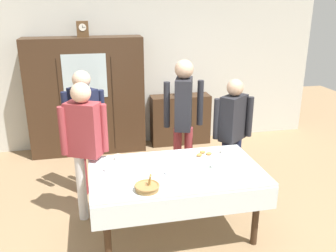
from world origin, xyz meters
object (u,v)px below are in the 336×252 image
object	(u,v)px
dining_table	(177,179)
wall_cabinet	(87,97)
spoon_far_right	(154,174)
person_behind_table_left	(85,122)
tea_cup_near_left	(108,169)
pastry_plate	(204,155)
book_stack	(180,92)
tea_cup_far_left	(118,158)
bookshelf_low	(180,119)
tea_cup_back_edge	(214,166)
tea_cup_center	(169,172)
tea_cup_front_edge	(224,152)
person_behind_table_right	(84,140)
bread_basket	(147,187)
person_beside_shelf	(233,127)
spoon_near_left	(173,161)
mantel_clock	(83,29)
person_near_right_end	(184,112)
spoon_mid_right	(133,170)

from	to	relation	value
dining_table	wall_cabinet	size ratio (longest dim) A/B	0.94
spoon_far_right	person_behind_table_left	world-z (taller)	person_behind_table_left
tea_cup_near_left	pastry_plate	world-z (taller)	tea_cup_near_left
tea_cup_near_left	book_stack	bearing A→B (deg)	60.79
tea_cup_far_left	bookshelf_low	bearing A→B (deg)	60.35
wall_cabinet	tea_cup_back_edge	world-z (taller)	wall_cabinet
tea_cup_back_edge	tea_cup_center	bearing A→B (deg)	-174.77
tea_cup_front_edge	person_behind_table_right	world-z (taller)	person_behind_table_right
bread_basket	person_beside_shelf	world-z (taller)	person_beside_shelf
spoon_near_left	dining_table	bearing A→B (deg)	-92.60
bookshelf_low	tea_cup_center	xyz separation A→B (m)	(-0.80, -2.71, 0.35)
wall_cabinet	tea_cup_back_edge	distance (m)	2.93
tea_cup_far_left	spoon_near_left	world-z (taller)	tea_cup_far_left
tea_cup_front_edge	pastry_plate	xyz separation A→B (m)	(-0.25, -0.02, -0.01)
tea_cup_far_left	wall_cabinet	bearing A→B (deg)	98.45
tea_cup_front_edge	bookshelf_low	bearing A→B (deg)	88.59
pastry_plate	wall_cabinet	bearing A→B (deg)	119.43
tea_cup_front_edge	mantel_clock	bearing A→B (deg)	123.96
tea_cup_back_edge	spoon_far_right	size ratio (longest dim) A/B	1.09
book_stack	bookshelf_low	bearing A→B (deg)	0.00
tea_cup_back_edge	bread_basket	distance (m)	0.83
spoon_near_left	person_beside_shelf	xyz separation A→B (m)	(0.89, 0.50, 0.17)
tea_cup_front_edge	person_near_right_end	size ratio (longest dim) A/B	0.07
tea_cup_center	pastry_plate	xyz separation A→B (m)	(0.49, 0.37, -0.02)
bookshelf_low	spoon_far_right	bearing A→B (deg)	-109.49
bookshelf_low	person_beside_shelf	size ratio (longest dim) A/B	0.67
wall_cabinet	book_stack	size ratio (longest dim) A/B	8.99
tea_cup_far_left	tea_cup_front_edge	bearing A→B (deg)	-3.61
pastry_plate	person_behind_table_left	distance (m)	1.56
tea_cup_center	bread_basket	xyz separation A→B (m)	(-0.27, -0.26, 0.01)
mantel_clock	person_beside_shelf	bearing A→B (deg)	-46.04
mantel_clock	spoon_near_left	xyz separation A→B (m)	(0.89, -2.35, -1.26)
tea_cup_far_left	pastry_plate	size ratio (longest dim) A/B	0.46
bookshelf_low	person_behind_table_right	distance (m)	2.73
mantel_clock	spoon_mid_right	distance (m)	2.81
mantel_clock	person_behind_table_right	xyz separation A→B (m)	(-0.04, -2.07, -1.04)
dining_table	person_behind_table_right	distance (m)	1.11
person_behind_table_left	person_beside_shelf	size ratio (longest dim) A/B	1.07
mantel_clock	wall_cabinet	bearing A→B (deg)	177.86
wall_cabinet	person_near_right_end	size ratio (longest dim) A/B	1.08
spoon_mid_right	person_behind_table_right	world-z (taller)	person_behind_table_right
bookshelf_low	tea_cup_back_edge	bearing A→B (deg)	-96.33
book_stack	person_beside_shelf	world-z (taller)	person_beside_shelf
tea_cup_near_left	spoon_near_left	size ratio (longest dim) A/B	1.09
book_stack	person_behind_table_left	world-z (taller)	person_behind_table_left
tea_cup_front_edge	spoon_mid_right	distance (m)	1.11
book_stack	mantel_clock	bearing A→B (deg)	-178.15
pastry_plate	spoon_near_left	size ratio (longest dim) A/B	2.35
person_near_right_end	bookshelf_low	bearing A→B (deg)	77.18
pastry_plate	person_behind_table_right	world-z (taller)	person_behind_table_right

